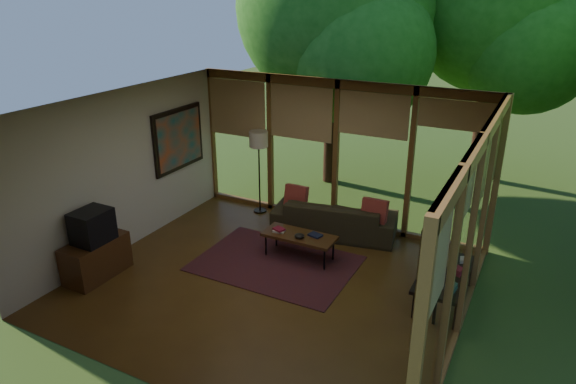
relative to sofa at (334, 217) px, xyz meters
The scene contains 25 objects.
floor 2.04m from the sofa, 96.21° to the right, with size 5.50×5.50×0.00m, color brown.
ceiling 3.12m from the sofa, 96.21° to the right, with size 5.50×5.50×0.00m, color white.
wall_left 3.72m from the sofa, 146.02° to the right, with size 0.04×5.00×2.70m, color beige.
wall_front 4.62m from the sofa, 92.77° to the right, with size 5.50×0.04×2.70m, color beige.
window_wall_back 1.17m from the sofa, 113.54° to the left, with size 5.50×0.12×2.70m, color brown.
window_wall_right 3.39m from the sofa, 38.30° to the right, with size 0.12×5.00×2.70m, color brown.
tree_nw 4.47m from the sofa, 114.72° to the left, with size 4.11×4.11×5.85m.
tree_ne 5.89m from the sofa, 67.75° to the left, with size 3.83×3.83×5.82m.
rug 1.55m from the sofa, 105.84° to the right, with size 2.50×1.77×0.01m, color maroon.
sofa is the anchor object (origin of this frame).
pillow_left 0.80m from the sofa, behind, with size 0.42×0.14×0.42m, color maroon.
pillow_right 0.80m from the sofa, ahead, with size 0.44×0.15×0.44m, color maroon.
ct_book_lower 1.27m from the sofa, 113.90° to the right, with size 0.19×0.14×0.03m, color beige.
ct_book_upper 1.27m from the sofa, 113.90° to the right, with size 0.18×0.14×0.03m, color maroon.
ct_book_side 1.04m from the sofa, 85.07° to the right, with size 0.21×0.16×0.03m, color black.
ct_bowl 1.22m from the sofa, 95.29° to the right, with size 0.16×0.16×0.07m, color black.
media_cabinet 4.07m from the sofa, 131.39° to the right, with size 0.50×1.00×0.60m, color #502D16.
television 4.09m from the sofa, 131.18° to the right, with size 0.45×0.55×0.50m, color black.
console_book_a 2.76m from the sofa, 37.66° to the right, with size 0.23×0.17×0.08m, color #355D51.
console_book_b 2.51m from the sofa, 29.49° to the right, with size 0.20×0.14×0.09m, color maroon.
console_book_c 2.34m from the sofa, 20.92° to the right, with size 0.20×0.15×0.06m, color beige.
floor_lamp 2.03m from the sofa, behind, with size 0.36×0.36×1.65m.
coffee_table 1.12m from the sofa, 98.32° to the right, with size 1.20×0.50×0.43m.
side_console 2.53m from the sofa, 30.47° to the right, with size 0.60×1.40×0.46m.
wall_painting 3.23m from the sofa, 168.43° to the right, with size 0.06×1.35×1.15m.
Camera 1 is at (3.36, -5.85, 4.17)m, focal length 32.00 mm.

